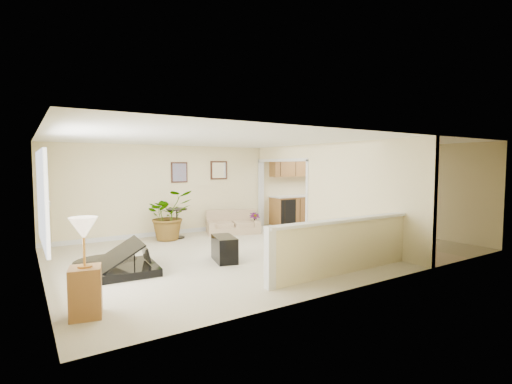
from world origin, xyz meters
TOP-DOWN VIEW (x-y plane):
  - floor at (0.00, 0.00)m, footprint 9.00×9.00m
  - back_wall at (0.00, 3.00)m, footprint 9.00×0.04m
  - front_wall at (0.00, -3.00)m, footprint 9.00×0.04m
  - left_wall at (-4.50, 0.00)m, footprint 0.04×6.00m
  - right_wall at (4.50, 0.00)m, footprint 0.04×6.00m
  - ceiling at (0.00, 0.00)m, footprint 9.00×6.00m
  - kitchen_vinyl at (3.15, 0.00)m, footprint 2.70×6.00m
  - interior_partition at (1.80, 0.25)m, footprint 0.18×5.99m
  - pony_half_wall at (0.08, -2.30)m, footprint 3.42×0.22m
  - left_window at (-4.49, -0.50)m, footprint 0.05×2.15m
  - wall_art_left at (-0.95, 2.97)m, footprint 0.48×0.04m
  - wall_mirror at (0.30, 2.97)m, footprint 0.55×0.04m
  - kitchen_cabinets at (3.19, 2.73)m, footprint 2.36×0.65m
  - piano at (-3.38, -0.00)m, footprint 1.65×1.71m
  - piano_bench at (-1.30, -0.40)m, footprint 0.55×0.83m
  - loveseat at (0.38, 2.32)m, footprint 1.73×1.28m
  - accent_table at (-1.25, 2.42)m, footprint 0.55×0.55m
  - palm_plant at (-1.51, 2.32)m, footprint 1.21×1.05m
  - small_plant at (0.92, 1.97)m, footprint 0.40×0.40m
  - lamp_stand at (-4.11, -1.91)m, footprint 0.45×0.45m

SIDE VIEW (x-z plane):
  - floor at x=0.00m, z-range 0.00..0.00m
  - kitchen_vinyl at x=3.15m, z-range 0.00..0.01m
  - small_plant at x=0.92m, z-range -0.04..0.54m
  - piano_bench at x=-1.30m, z-range 0.00..0.51m
  - loveseat at x=0.38m, z-range -0.10..0.74m
  - accent_table at x=-1.25m, z-range 0.11..0.91m
  - pony_half_wall at x=0.08m, z-range 0.02..1.02m
  - piano at x=-3.38m, z-range -0.11..1.17m
  - lamp_stand at x=-4.11m, z-range -0.10..1.19m
  - palm_plant at x=-1.51m, z-range -0.01..1.30m
  - kitchen_cabinets at x=3.19m, z-range -0.29..2.03m
  - interior_partition at x=1.80m, z-range -0.03..2.47m
  - back_wall at x=0.00m, z-range 0.00..2.50m
  - front_wall at x=0.00m, z-range 0.00..2.50m
  - left_wall at x=-4.50m, z-range 0.00..2.50m
  - right_wall at x=4.50m, z-range 0.00..2.50m
  - left_window at x=-4.49m, z-range 0.73..2.17m
  - wall_art_left at x=-0.95m, z-range 1.46..2.04m
  - wall_mirror at x=0.30m, z-range 1.52..2.08m
  - ceiling at x=0.00m, z-range 2.48..2.52m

